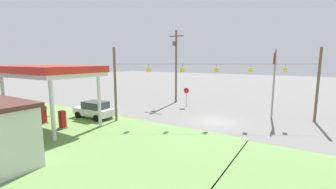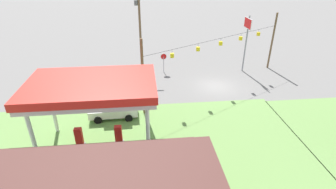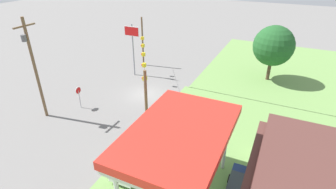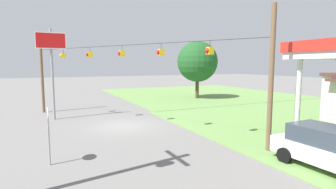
{
  "view_description": "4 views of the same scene",
  "coord_description": "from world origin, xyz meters",
  "px_view_note": "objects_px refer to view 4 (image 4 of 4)",
  "views": [
    {
      "loc": [
        -7.39,
        20.65,
        5.89
      ],
      "look_at": [
        4.97,
        0.72,
        2.36
      ],
      "focal_mm": 24.0,
      "sensor_mm": 36.0,
      "label": 1
    },
    {
      "loc": [
        8.29,
        26.29,
        12.99
      ],
      "look_at": [
        6.0,
        4.01,
        1.34
      ],
      "focal_mm": 28.0,
      "sensor_mm": 36.0,
      "label": 2
    },
    {
      "loc": [
        23.95,
        14.25,
        14.68
      ],
      "look_at": [
        2.3,
        4.09,
        2.02
      ],
      "focal_mm": 28.0,
      "sensor_mm": 36.0,
      "label": 3
    },
    {
      "loc": [
        17.58,
        -4.96,
        4.27
      ],
      "look_at": [
        2.77,
        2.13,
        2.41
      ],
      "focal_mm": 28.0,
      "sensor_mm": 36.0,
      "label": 4
    }
  ],
  "objects_px": {
    "stop_sign_overhead": "(51,55)",
    "car_at_pumps_front": "(327,148)",
    "stop_sign_roadside": "(48,124)",
    "tree_west_verge": "(197,62)"
  },
  "relations": [
    {
      "from": "car_at_pumps_front",
      "to": "stop_sign_roadside",
      "type": "bearing_deg",
      "value": -119.29
    },
    {
      "from": "car_at_pumps_front",
      "to": "tree_west_verge",
      "type": "bearing_deg",
      "value": 159.89
    },
    {
      "from": "car_at_pumps_front",
      "to": "stop_sign_overhead",
      "type": "distance_m",
      "value": 18.76
    },
    {
      "from": "car_at_pumps_front",
      "to": "stop_sign_overhead",
      "type": "height_order",
      "value": "stop_sign_overhead"
    },
    {
      "from": "stop_sign_overhead",
      "to": "car_at_pumps_front",
      "type": "bearing_deg",
      "value": 31.8
    },
    {
      "from": "car_at_pumps_front",
      "to": "stop_sign_roadside",
      "type": "height_order",
      "value": "stop_sign_roadside"
    },
    {
      "from": "stop_sign_overhead",
      "to": "tree_west_verge",
      "type": "distance_m",
      "value": 18.08
    },
    {
      "from": "stop_sign_roadside",
      "to": "stop_sign_overhead",
      "type": "relative_size",
      "value": 0.36
    },
    {
      "from": "stop_sign_overhead",
      "to": "tree_west_verge",
      "type": "relative_size",
      "value": 0.97
    },
    {
      "from": "car_at_pumps_front",
      "to": "tree_west_verge",
      "type": "xyz_separation_m",
      "value": [
        -21.75,
        7.33,
        3.76
      ]
    }
  ]
}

